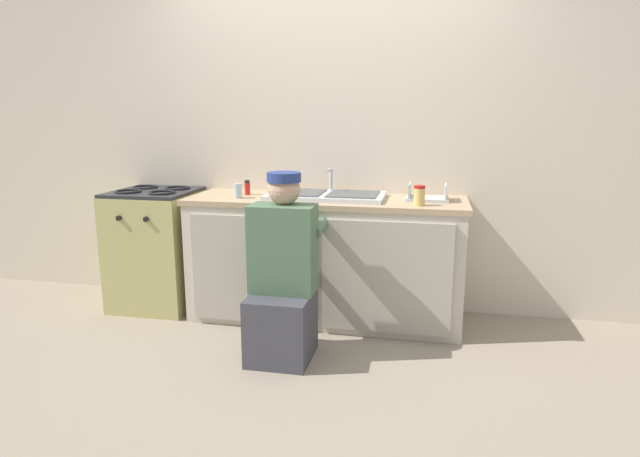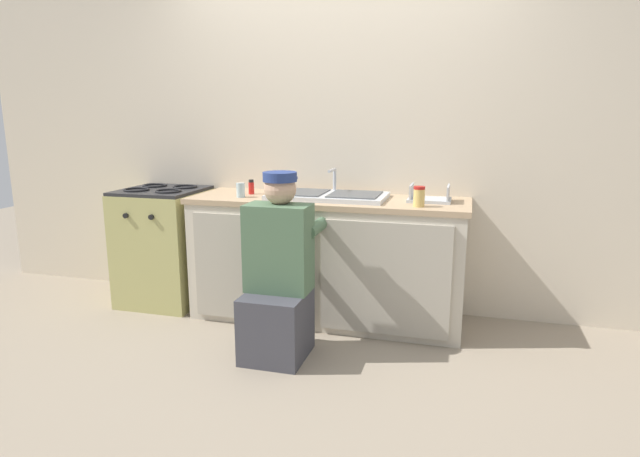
{
  "view_description": "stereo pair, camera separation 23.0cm",
  "coord_description": "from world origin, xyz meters",
  "px_view_note": "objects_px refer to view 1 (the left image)",
  "views": [
    {
      "loc": [
        0.7,
        -3.27,
        1.43
      ],
      "look_at": [
        0.0,
        0.1,
        0.69
      ],
      "focal_mm": 30.0,
      "sensor_mm": 36.0,
      "label": 1
    },
    {
      "loc": [
        0.93,
        -3.22,
        1.43
      ],
      "look_at": [
        0.0,
        0.1,
        0.69
      ],
      "focal_mm": 30.0,
      "sensor_mm": 36.0,
      "label": 2
    }
  ],
  "objects_px": {
    "stove_range": "(157,248)",
    "dish_rack_tray": "(427,197)",
    "condiment_jar": "(419,196)",
    "sink_double_basin": "(326,195)",
    "spice_bottle_red": "(247,188)",
    "plumber_person": "(283,282)",
    "water_glass": "(238,191)"
  },
  "relations": [
    {
      "from": "stove_range",
      "to": "condiment_jar",
      "type": "bearing_deg",
      "value": -5.49
    },
    {
      "from": "plumber_person",
      "to": "spice_bottle_red",
      "type": "height_order",
      "value": "plumber_person"
    },
    {
      "from": "plumber_person",
      "to": "water_glass",
      "type": "bearing_deg",
      "value": 130.65
    },
    {
      "from": "sink_double_basin",
      "to": "spice_bottle_red",
      "type": "distance_m",
      "value": 0.58
    },
    {
      "from": "water_glass",
      "to": "condiment_jar",
      "type": "bearing_deg",
      "value": -2.83
    },
    {
      "from": "stove_range",
      "to": "plumber_person",
      "type": "height_order",
      "value": "plumber_person"
    },
    {
      "from": "sink_double_basin",
      "to": "stove_range",
      "type": "height_order",
      "value": "sink_double_basin"
    },
    {
      "from": "condiment_jar",
      "to": "spice_bottle_red",
      "type": "xyz_separation_m",
      "value": [
        -1.22,
        0.22,
        -0.01
      ]
    },
    {
      "from": "plumber_person",
      "to": "condiment_jar",
      "type": "relative_size",
      "value": 8.63
    },
    {
      "from": "sink_double_basin",
      "to": "spice_bottle_red",
      "type": "height_order",
      "value": "sink_double_basin"
    },
    {
      "from": "stove_range",
      "to": "dish_rack_tray",
      "type": "relative_size",
      "value": 3.19
    },
    {
      "from": "sink_double_basin",
      "to": "plumber_person",
      "type": "height_order",
      "value": "plumber_person"
    },
    {
      "from": "plumber_person",
      "to": "water_glass",
      "type": "height_order",
      "value": "plumber_person"
    },
    {
      "from": "stove_range",
      "to": "plumber_person",
      "type": "xyz_separation_m",
      "value": [
        1.17,
        -0.67,
        0.02
      ]
    },
    {
      "from": "sink_double_basin",
      "to": "condiment_jar",
      "type": "bearing_deg",
      "value": -16.44
    },
    {
      "from": "sink_double_basin",
      "to": "condiment_jar",
      "type": "distance_m",
      "value": 0.67
    },
    {
      "from": "spice_bottle_red",
      "to": "dish_rack_tray",
      "type": "height_order",
      "value": "dish_rack_tray"
    },
    {
      "from": "stove_range",
      "to": "condiment_jar",
      "type": "relative_size",
      "value": 6.99
    },
    {
      "from": "plumber_person",
      "to": "dish_rack_tray",
      "type": "bearing_deg",
      "value": 41.03
    },
    {
      "from": "stove_range",
      "to": "condiment_jar",
      "type": "distance_m",
      "value": 2.0
    },
    {
      "from": "condiment_jar",
      "to": "water_glass",
      "type": "relative_size",
      "value": 1.28
    },
    {
      "from": "spice_bottle_red",
      "to": "sink_double_basin",
      "type": "bearing_deg",
      "value": -3.04
    },
    {
      "from": "condiment_jar",
      "to": "water_glass",
      "type": "height_order",
      "value": "condiment_jar"
    },
    {
      "from": "stove_range",
      "to": "dish_rack_tray",
      "type": "distance_m",
      "value": 2.03
    },
    {
      "from": "condiment_jar",
      "to": "dish_rack_tray",
      "type": "distance_m",
      "value": 0.24
    },
    {
      "from": "stove_range",
      "to": "spice_bottle_red",
      "type": "bearing_deg",
      "value": 2.63
    },
    {
      "from": "sink_double_basin",
      "to": "water_glass",
      "type": "distance_m",
      "value": 0.61
    },
    {
      "from": "plumber_person",
      "to": "dish_rack_tray",
      "type": "relative_size",
      "value": 3.94
    },
    {
      "from": "plumber_person",
      "to": "water_glass",
      "type": "xyz_separation_m",
      "value": [
        -0.46,
        0.54,
        0.46
      ]
    },
    {
      "from": "sink_double_basin",
      "to": "stove_range",
      "type": "distance_m",
      "value": 1.37
    },
    {
      "from": "sink_double_basin",
      "to": "spice_bottle_red",
      "type": "bearing_deg",
      "value": 176.96
    },
    {
      "from": "water_glass",
      "to": "plumber_person",
      "type": "bearing_deg",
      "value": -49.35
    }
  ]
}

